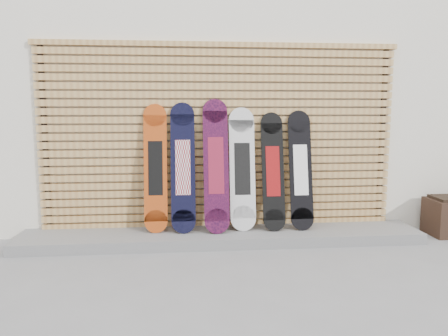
{
  "coord_description": "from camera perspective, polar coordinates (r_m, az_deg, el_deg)",
  "views": [
    {
      "loc": [
        -0.59,
        -4.2,
        1.53
      ],
      "look_at": [
        -0.12,
        0.75,
        0.85
      ],
      "focal_mm": 35.0,
      "sensor_mm": 36.0,
      "label": 1
    }
  ],
  "objects": [
    {
      "name": "snowboard_3",
      "position": [
        5.1,
        2.4,
        -0.11
      ],
      "size": [
        0.3,
        0.3,
        1.43
      ],
      "color": "silver",
      "rests_on": "concrete_step"
    },
    {
      "name": "snowboard_4",
      "position": [
        5.14,
        6.4,
        -0.42
      ],
      "size": [
        0.26,
        0.34,
        1.37
      ],
      "color": "black",
      "rests_on": "concrete_step"
    },
    {
      "name": "snowboard_5",
      "position": [
        5.22,
        9.96,
        -0.24
      ],
      "size": [
        0.27,
        0.34,
        1.39
      ],
      "color": "black",
      "rests_on": "concrete_step"
    },
    {
      "name": "snowboard_0",
      "position": [
        5.07,
        -8.94,
        -0.02
      ],
      "size": [
        0.26,
        0.28,
        1.47
      ],
      "color": "#B24313",
      "rests_on": "concrete_step"
    },
    {
      "name": "concrete_step",
      "position": [
        5.12,
        -0.27,
        -8.9
      ],
      "size": [
        4.6,
        0.7,
        0.12
      ],
      "primitive_type": "cube",
      "color": "slate",
      "rests_on": "ground"
    },
    {
      "name": "ground",
      "position": [
        4.51,
        2.46,
        -12.05
      ],
      "size": [
        80.0,
        80.0,
        0.0
      ],
      "primitive_type": "plane",
      "color": "gray",
      "rests_on": "ground"
    },
    {
      "name": "slat_wall",
      "position": [
        5.2,
        -0.57,
        4.23
      ],
      "size": [
        4.26,
        0.08,
        2.29
      ],
      "color": "tan",
      "rests_on": "ground"
    },
    {
      "name": "building",
      "position": [
        7.78,
        2.67,
        9.78
      ],
      "size": [
        12.0,
        5.0,
        3.6
      ],
      "primitive_type": "cube",
      "color": "white",
      "rests_on": "ground"
    },
    {
      "name": "snowboard_2",
      "position": [
        5.01,
        -1.06,
        0.34
      ],
      "size": [
        0.29,
        0.38,
        1.53
      ],
      "color": "black",
      "rests_on": "concrete_step"
    },
    {
      "name": "snowboard_1",
      "position": [
        5.03,
        -5.39,
        0.08
      ],
      "size": [
        0.28,
        0.33,
        1.48
      ],
      "color": "black",
      "rests_on": "concrete_step"
    }
  ]
}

